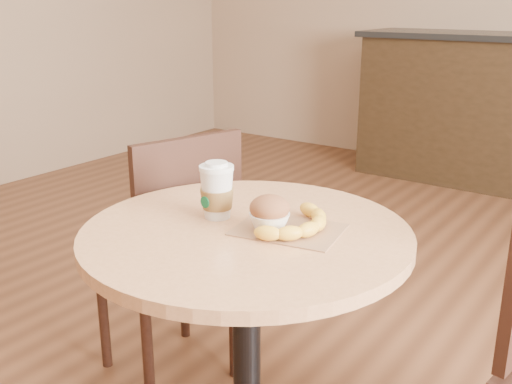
% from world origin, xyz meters
% --- Properties ---
extents(cafe_table, '(0.78, 0.78, 0.75)m').
position_xyz_m(cafe_table, '(0.06, -0.09, 0.56)').
color(cafe_table, black).
rests_on(cafe_table, ground).
extents(chair_left, '(0.48, 0.48, 0.88)m').
position_xyz_m(chair_left, '(-0.42, 0.16, 0.48)').
color(chair_left, black).
rests_on(chair_left, ground).
extents(kraft_bag, '(0.27, 0.22, 0.00)m').
position_xyz_m(kraft_bag, '(0.14, -0.04, 0.75)').
color(kraft_bag, '#8E6444').
rests_on(kraft_bag, cafe_table).
extents(coffee_cup, '(0.08, 0.09, 0.14)m').
position_xyz_m(coffee_cup, '(-0.04, -0.07, 0.81)').
color(coffee_cup, silver).
rests_on(coffee_cup, cafe_table).
extents(muffin, '(0.09, 0.09, 0.08)m').
position_xyz_m(muffin, '(0.11, -0.07, 0.79)').
color(muffin, white).
rests_on(muffin, kraft_bag).
extents(banana, '(0.15, 0.26, 0.03)m').
position_xyz_m(banana, '(0.17, -0.03, 0.77)').
color(banana, yellow).
rests_on(banana, kraft_bag).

